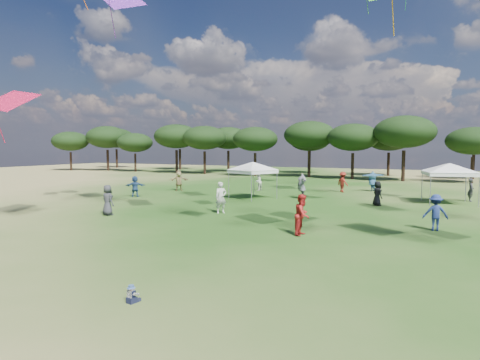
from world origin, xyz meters
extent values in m
plane|color=#285018|center=(0.00, 0.00, 0.00)|extent=(140.00, 140.00, 0.00)
cylinder|color=black|center=(-49.10, 43.01, 1.55)|extent=(0.35, 0.35, 3.09)
ellipsoid|color=black|center=(-49.10, 43.01, 4.95)|extent=(6.01, 6.01, 3.24)
cylinder|color=black|center=(-42.82, 45.10, 1.76)|extent=(0.40, 0.40, 3.51)
ellipsoid|color=black|center=(-42.82, 45.10, 5.62)|extent=(6.82, 6.82, 3.68)
cylinder|color=black|center=(-36.96, 45.10, 1.46)|extent=(0.33, 0.33, 2.92)
ellipsoid|color=black|center=(-36.96, 45.10, 4.67)|extent=(5.67, 5.67, 3.06)
cylinder|color=black|center=(-29.06, 45.29, 1.75)|extent=(0.40, 0.40, 3.49)
ellipsoid|color=black|center=(-29.06, 45.29, 5.59)|extent=(6.79, 6.79, 3.66)
cylinder|color=black|center=(-23.92, 45.02, 1.66)|extent=(0.38, 0.38, 3.32)
ellipsoid|color=black|center=(-23.92, 45.02, 5.31)|extent=(6.44, 6.44, 3.47)
cylinder|color=black|center=(-15.51, 44.30, 1.57)|extent=(0.36, 0.36, 3.14)
ellipsoid|color=black|center=(-15.51, 44.30, 5.03)|extent=(6.11, 6.11, 3.29)
cylinder|color=black|center=(-8.39, 45.81, 1.73)|extent=(0.40, 0.40, 3.46)
ellipsoid|color=black|center=(-8.39, 45.81, 5.54)|extent=(6.73, 6.73, 3.63)
cylinder|color=black|center=(-2.58, 44.63, 1.61)|extent=(0.37, 0.37, 3.21)
ellipsoid|color=black|center=(-2.58, 44.63, 5.14)|extent=(6.24, 6.24, 3.36)
cylinder|color=black|center=(3.26, 44.18, 1.78)|extent=(0.41, 0.41, 3.56)
ellipsoid|color=black|center=(3.26, 44.18, 5.69)|extent=(6.91, 6.91, 3.73)
cylinder|color=black|center=(10.19, 44.51, 1.44)|extent=(0.33, 0.33, 2.88)
ellipsoid|color=black|center=(10.19, 44.51, 4.61)|extent=(5.60, 5.60, 3.02)
cylinder|color=black|center=(-48.93, 53.79, 1.78)|extent=(0.41, 0.41, 3.56)
ellipsoid|color=black|center=(-48.93, 53.79, 5.70)|extent=(6.92, 6.92, 3.73)
cylinder|color=black|center=(-34.09, 53.56, 1.81)|extent=(0.41, 0.41, 3.62)
ellipsoid|color=black|center=(-34.09, 53.56, 5.80)|extent=(7.03, 7.03, 3.79)
cylinder|color=black|center=(-23.40, 51.57, 1.68)|extent=(0.39, 0.39, 3.37)
ellipsoid|color=black|center=(-23.40, 51.57, 5.39)|extent=(6.54, 6.54, 3.53)
cylinder|color=black|center=(-10.52, 53.31, 1.56)|extent=(0.36, 0.36, 3.11)
ellipsoid|color=black|center=(-10.52, 53.31, 4.98)|extent=(6.05, 6.05, 3.26)
cylinder|color=black|center=(0.83, 52.52, 1.60)|extent=(0.37, 0.37, 3.20)
ellipsoid|color=black|center=(0.83, 52.52, 5.12)|extent=(6.21, 6.21, 3.35)
cylinder|color=black|center=(10.82, 51.34, 1.50)|extent=(0.34, 0.34, 2.99)
ellipsoid|color=black|center=(10.82, 51.34, 4.79)|extent=(5.81, 5.81, 3.13)
cylinder|color=gray|center=(-7.73, 21.47, 1.07)|extent=(0.06, 0.06, 2.13)
cylinder|color=gray|center=(-5.34, 20.42, 1.07)|extent=(0.06, 0.06, 2.13)
cylinder|color=gray|center=(-6.67, 23.86, 1.07)|extent=(0.06, 0.06, 2.13)
cylinder|color=gray|center=(-4.29, 22.80, 1.07)|extent=(0.06, 0.06, 2.13)
cube|color=white|center=(-6.01, 22.14, 2.08)|extent=(3.65, 3.65, 0.25)
pyramid|color=white|center=(-6.01, 22.14, 2.81)|extent=(5.15, 5.15, 0.60)
cylinder|color=gray|center=(6.26, 23.84, 1.08)|extent=(0.06, 0.06, 2.15)
cylinder|color=gray|center=(9.13, 24.43, 1.08)|extent=(0.06, 0.06, 2.15)
cylinder|color=gray|center=(5.67, 26.71, 1.08)|extent=(0.06, 0.06, 2.15)
cylinder|color=gray|center=(8.55, 27.30, 1.08)|extent=(0.06, 0.06, 2.15)
cube|color=white|center=(7.40, 25.57, 2.10)|extent=(3.65, 3.65, 0.25)
pyramid|color=white|center=(7.40, 25.57, 2.83)|extent=(6.17, 6.17, 0.60)
cube|color=black|center=(-0.35, 1.92, 0.07)|extent=(0.22, 0.22, 0.15)
cube|color=black|center=(-0.39, 2.06, 0.04)|extent=(0.10, 0.18, 0.08)
cube|color=black|center=(-0.26, 2.04, 0.04)|extent=(0.10, 0.18, 0.08)
cube|color=white|center=(-0.35, 1.92, 0.24)|extent=(0.20, 0.16, 0.19)
cylinder|color=white|center=(-0.46, 1.99, 0.24)|extent=(0.09, 0.19, 0.12)
cylinder|color=white|center=(-0.22, 1.95, 0.24)|extent=(0.09, 0.19, 0.12)
sphere|color=#E0B293|center=(-0.35, 1.92, 0.37)|extent=(0.13, 0.13, 0.13)
cone|color=#4F7BB8|center=(-0.35, 1.92, 0.40)|extent=(0.22, 0.22, 0.02)
cylinder|color=#4F7BB8|center=(-0.35, 1.92, 0.43)|extent=(0.14, 0.14, 0.06)
imported|color=#AC1D1C|center=(1.22, 11.34, 0.92)|extent=(0.75, 0.93, 1.85)
imported|color=#B9B8AE|center=(-4.94, 15.09, 0.93)|extent=(0.79, 0.80, 1.87)
imported|color=navy|center=(-14.87, 19.11, 0.83)|extent=(1.58, 1.20, 1.66)
imported|color=navy|center=(6.55, 15.02, 0.86)|extent=(1.20, 0.81, 1.71)
imported|color=silver|center=(-7.87, 27.56, 0.82)|extent=(0.72, 0.87, 1.64)
imported|color=maroon|center=(-0.68, 29.51, 0.90)|extent=(1.33, 1.23, 1.80)
imported|color=navy|center=(1.53, 31.52, 0.90)|extent=(2.11, 1.86, 1.81)
imported|color=#303136|center=(-10.45, 11.56, 0.88)|extent=(0.98, 0.76, 1.76)
imported|color=black|center=(3.07, 22.31, 0.83)|extent=(0.92, 0.96, 1.66)
imported|color=#9B8754|center=(-14.27, 24.31, 0.93)|extent=(1.71, 1.46, 1.86)
imported|color=#2D2E32|center=(8.89, 27.50, 0.84)|extent=(0.46, 0.65, 1.68)
imported|color=#57565C|center=(-2.63, 23.75, 0.96)|extent=(1.59, 2.41, 1.92)
plane|color=#B8153A|center=(-13.30, 7.89, 6.31)|extent=(2.60, 2.60, 1.46)
camera|label=1|loc=(6.38, -5.72, 3.91)|focal=30.00mm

